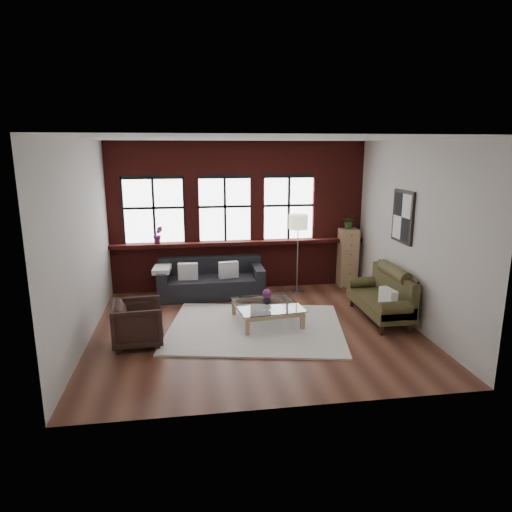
{
  "coord_description": "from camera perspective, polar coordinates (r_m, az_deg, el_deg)",
  "views": [
    {
      "loc": [
        -1.09,
        -7.32,
        3.06
      ],
      "look_at": [
        0.1,
        0.6,
        1.15
      ],
      "focal_mm": 32.0,
      "sensor_mm": 36.0,
      "label": 1
    }
  ],
  "objects": [
    {
      "name": "coffee_table",
      "position": [
        8.19,
        1.36,
        -7.22
      ],
      "size": [
        1.23,
        1.23,
        0.37
      ],
      "primitive_type": null,
      "rotation": [
        0.0,
        0.0,
        0.12
      ],
      "color": "#A17E57",
      "rests_on": "shag_rug"
    },
    {
      "name": "ceiling",
      "position": [
        7.4,
        -0.08,
        14.5
      ],
      "size": [
        5.5,
        5.5,
        0.0
      ],
      "primitive_type": "plane",
      "rotation": [
        3.14,
        0.0,
        0.0
      ],
      "color": "white",
      "rests_on": "ground"
    },
    {
      "name": "brick_backwall",
      "position": [
        9.93,
        -2.15,
        4.94
      ],
      "size": [
        5.5,
        0.12,
        3.2
      ],
      "primitive_type": null,
      "color": "#551714",
      "rests_on": "floor"
    },
    {
      "name": "sill_ledge",
      "position": [
        9.94,
        -2.07,
        1.67
      ],
      "size": [
        5.5,
        0.3,
        0.08
      ],
      "primitive_type": "cube",
      "color": "#551714",
      "rests_on": "brick_backwall"
    },
    {
      "name": "drawer_chest",
      "position": [
        10.46,
        11.34,
        -0.15
      ],
      "size": [
        0.4,
        0.4,
        1.31
      ],
      "primitive_type": "cube",
      "color": "#A17E57",
      "rests_on": "floor"
    },
    {
      "name": "window_right",
      "position": [
        10.1,
        4.08,
        5.92
      ],
      "size": [
        1.38,
        0.1,
        1.5
      ],
      "primitive_type": null,
      "color": "black",
      "rests_on": "brick_backwall"
    },
    {
      "name": "floor",
      "position": [
        8.01,
        -0.07,
        -9.05
      ],
      "size": [
        5.5,
        5.5,
        0.0
      ],
      "primitive_type": "plane",
      "color": "#4D281C",
      "rests_on": "ground"
    },
    {
      "name": "pillow_settee",
      "position": [
        8.08,
        16.17,
        -5.13
      ],
      "size": [
        0.19,
        0.39,
        0.34
      ],
      "primitive_type": "cube",
      "rotation": [
        0.0,
        0.0,
        0.13
      ],
      "color": "silver",
      "rests_on": "vintage_settee"
    },
    {
      "name": "wall_left",
      "position": [
        7.65,
        -20.92,
        1.52
      ],
      "size": [
        0.0,
        5.0,
        5.0
      ],
      "primitive_type": "plane",
      "rotation": [
        1.57,
        0.0,
        1.57
      ],
      "color": "#BAB6AD",
      "rests_on": "ground"
    },
    {
      "name": "pillow_a",
      "position": [
        9.45,
        -8.5,
        -1.91
      ],
      "size": [
        0.41,
        0.17,
        0.34
      ],
      "primitive_type": "cube",
      "rotation": [
        0.0,
        0.0,
        -0.07
      ],
      "color": "silver",
      "rests_on": "dark_sofa"
    },
    {
      "name": "wall_back",
      "position": [
        9.99,
        -2.19,
        4.99
      ],
      "size": [
        5.5,
        0.0,
        5.5
      ],
      "primitive_type": "plane",
      "rotation": [
        1.57,
        0.0,
        0.0
      ],
      "color": "#BAB6AD",
      "rests_on": "ground"
    },
    {
      "name": "wall_poster",
      "position": [
        8.6,
        17.9,
        4.68
      ],
      "size": [
        0.05,
        0.74,
        0.94
      ],
      "primitive_type": null,
      "color": "black",
      "rests_on": "wall_right"
    },
    {
      "name": "wall_right",
      "position": [
        8.39,
        18.86,
        2.67
      ],
      "size": [
        0.0,
        5.0,
        5.0
      ],
      "primitive_type": "plane",
      "rotation": [
        1.57,
        0.0,
        -1.57
      ],
      "color": "#BAB6AD",
      "rests_on": "ground"
    },
    {
      "name": "armchair",
      "position": [
        7.51,
        -14.52,
        -8.15
      ],
      "size": [
        0.84,
        0.82,
        0.71
      ],
      "primitive_type": "imported",
      "rotation": [
        0.0,
        0.0,
        1.66
      ],
      "color": "black",
      "rests_on": "floor"
    },
    {
      "name": "wall_front",
      "position": [
        5.15,
        4.02,
        -3.07
      ],
      "size": [
        5.5,
        0.0,
        5.5
      ],
      "primitive_type": "plane",
      "rotation": [
        -1.57,
        0.0,
        0.0
      ],
      "color": "#BAB6AD",
      "rests_on": "ground"
    },
    {
      "name": "vintage_settee",
      "position": [
        8.59,
        15.19,
        -4.76
      ],
      "size": [
        0.75,
        1.68,
        0.9
      ],
      "primitive_type": null,
      "color": "#3E381C",
      "rests_on": "floor"
    },
    {
      "name": "shag_rug",
      "position": [
        8.0,
        -0.07,
        -8.96
      ],
      "size": [
        3.36,
        2.85,
        0.03
      ],
      "primitive_type": "cube",
      "rotation": [
        0.0,
        0.0,
        -0.19
      ],
      "color": "beige",
      "rests_on": "floor"
    },
    {
      "name": "vase",
      "position": [
        8.1,
        1.37,
        -5.48
      ],
      "size": [
        0.18,
        0.18,
        0.16
      ],
      "primitive_type": "imported",
      "rotation": [
        0.0,
        0.0,
        0.2
      ],
      "color": "#B2B2B2",
      "rests_on": "coffee_table"
    },
    {
      "name": "sill_plant",
      "position": [
        9.82,
        -12.15,
        2.61
      ],
      "size": [
        0.24,
        0.21,
        0.38
      ],
      "primitive_type": "imported",
      "rotation": [
        0.0,
        0.0,
        0.2
      ],
      "color": "#6D255F",
      "rests_on": "sill_ledge"
    },
    {
      "name": "window_left",
      "position": [
        9.88,
        -12.64,
        5.47
      ],
      "size": [
        1.38,
        0.1,
        1.5
      ],
      "primitive_type": null,
      "color": "black",
      "rests_on": "brick_backwall"
    },
    {
      "name": "dark_sofa",
      "position": [
        9.61,
        -5.66,
        -2.75
      ],
      "size": [
        2.19,
        0.89,
        0.79
      ],
      "primitive_type": null,
      "color": "black",
      "rests_on": "floor"
    },
    {
      "name": "flowers",
      "position": [
        8.06,
        1.38,
        -4.72
      ],
      "size": [
        0.17,
        0.17,
        0.17
      ],
      "primitive_type": "sphere",
      "color": "#6D255F",
      "rests_on": "vase"
    },
    {
      "name": "potted_plant_top",
      "position": [
        10.31,
        11.55,
        4.24
      ],
      "size": [
        0.36,
        0.33,
        0.32
      ],
      "primitive_type": "imported",
      "rotation": [
        0.0,
        0.0,
        -0.37
      ],
      "color": "#2D5923",
      "rests_on": "drawer_chest"
    },
    {
      "name": "window_mid",
      "position": [
        9.89,
        -3.9,
        5.77
      ],
      "size": [
        1.38,
        0.1,
        1.5
      ],
      "primitive_type": null,
      "color": "black",
      "rests_on": "brick_backwall"
    },
    {
      "name": "pillow_b",
      "position": [
        9.48,
        -3.45,
        -1.73
      ],
      "size": [
        0.42,
        0.2,
        0.34
      ],
      "primitive_type": "cube",
      "rotation": [
        0.0,
        0.0,
        0.15
      ],
      "color": "silver",
      "rests_on": "dark_sofa"
    },
    {
      "name": "floor_lamp",
      "position": [
        9.75,
        5.22,
        0.67
      ],
      "size": [
        0.4,
        0.4,
        1.84
      ],
      "primitive_type": null,
      "color": "#A5A5A8",
      "rests_on": "floor"
    }
  ]
}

